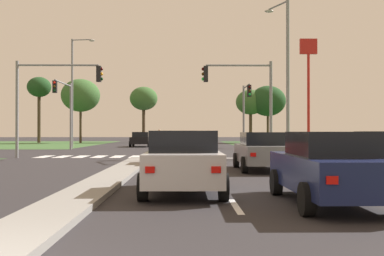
{
  "coord_description": "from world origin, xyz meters",
  "views": [
    {
      "loc": [
        2.44,
        -4.85,
        1.58
      ],
      "look_at": [
        2.91,
        27.28,
        1.82
      ],
      "focal_mm": 44.13,
      "sensor_mm": 36.0,
      "label": 1
    }
  ],
  "objects_px": {
    "treeline_third": "(144,99)",
    "treeline_fifth": "(268,101)",
    "traffic_signal_far_left": "(65,102)",
    "car_navy_second": "(330,167)",
    "car_black_third": "(141,139)",
    "car_silver_fourth": "(183,162)",
    "street_lamp_third": "(74,88)",
    "street_lamp_second": "(286,70)",
    "treeline_near": "(39,88)",
    "treeline_fourth": "(251,102)",
    "car_grey_fifth": "(261,151)",
    "traffic_signal_near_right": "(246,92)",
    "car_maroon_near": "(180,148)",
    "treeline_second": "(81,96)",
    "traffic_signal_near_left": "(49,91)",
    "fastfood_pole_sign": "(308,68)",
    "pedestrian_at_median": "(159,136)",
    "car_beige_sixth": "(371,141)",
    "traffic_signal_far_right": "(246,105)"
  },
  "relations": [
    {
      "from": "car_navy_second",
      "to": "street_lamp_third",
      "type": "relative_size",
      "value": 0.44
    },
    {
      "from": "car_black_third",
      "to": "treeline_fifth",
      "type": "xyz_separation_m",
      "value": [
        16.19,
        16.58,
        5.06
      ]
    },
    {
      "from": "traffic_signal_far_right",
      "to": "street_lamp_second",
      "type": "distance_m",
      "value": 12.61
    },
    {
      "from": "car_black_third",
      "to": "car_silver_fourth",
      "type": "relative_size",
      "value": 1.07
    },
    {
      "from": "car_grey_fifth",
      "to": "pedestrian_at_median",
      "type": "xyz_separation_m",
      "value": [
        -5.71,
        28.55,
        0.36
      ]
    },
    {
      "from": "car_navy_second",
      "to": "pedestrian_at_median",
      "type": "height_order",
      "value": "pedestrian_at_median"
    },
    {
      "from": "treeline_near",
      "to": "treeline_second",
      "type": "distance_m",
      "value": 6.46
    },
    {
      "from": "car_maroon_near",
      "to": "treeline_second",
      "type": "height_order",
      "value": "treeline_second"
    },
    {
      "from": "car_grey_fifth",
      "to": "treeline_fifth",
      "type": "distance_m",
      "value": 47.62
    },
    {
      "from": "traffic_signal_far_left",
      "to": "street_lamp_third",
      "type": "xyz_separation_m",
      "value": [
        -0.66,
        5.87,
        1.76
      ]
    },
    {
      "from": "street_lamp_third",
      "to": "pedestrian_at_median",
      "type": "relative_size",
      "value": 6.26
    },
    {
      "from": "traffic_signal_far_left",
      "to": "treeline_near",
      "type": "bearing_deg",
      "value": 111.22
    },
    {
      "from": "car_grey_fifth",
      "to": "treeline_third",
      "type": "xyz_separation_m",
      "value": [
        -9.1,
        49.0,
        5.5
      ]
    },
    {
      "from": "car_silver_fourth",
      "to": "treeline_fourth",
      "type": "relative_size",
      "value": 0.56
    },
    {
      "from": "street_lamp_second",
      "to": "fastfood_pole_sign",
      "type": "bearing_deg",
      "value": 71.99
    },
    {
      "from": "street_lamp_third",
      "to": "treeline_fifth",
      "type": "height_order",
      "value": "street_lamp_third"
    },
    {
      "from": "car_black_third",
      "to": "car_beige_sixth",
      "type": "bearing_deg",
      "value": 147.66
    },
    {
      "from": "traffic_signal_near_right",
      "to": "street_lamp_third",
      "type": "height_order",
      "value": "street_lamp_third"
    },
    {
      "from": "street_lamp_second",
      "to": "treeline_near",
      "type": "relative_size",
      "value": 1.0
    },
    {
      "from": "traffic_signal_near_right",
      "to": "treeline_fifth",
      "type": "xyz_separation_m",
      "value": [
        7.9,
        37.47,
        1.88
      ]
    },
    {
      "from": "treeline_third",
      "to": "treeline_second",
      "type": "bearing_deg",
      "value": -160.94
    },
    {
      "from": "traffic_signal_far_right",
      "to": "car_navy_second",
      "type": "bearing_deg",
      "value": -93.89
    },
    {
      "from": "treeline_fourth",
      "to": "street_lamp_third",
      "type": "bearing_deg",
      "value": -133.81
    },
    {
      "from": "car_grey_fifth",
      "to": "traffic_signal_near_right",
      "type": "relative_size",
      "value": 0.79
    },
    {
      "from": "traffic_signal_near_right",
      "to": "traffic_signal_far_left",
      "type": "distance_m",
      "value": 17.74
    },
    {
      "from": "traffic_signal_near_left",
      "to": "treeline_fifth",
      "type": "height_order",
      "value": "treeline_fifth"
    },
    {
      "from": "pedestrian_at_median",
      "to": "traffic_signal_near_left",
      "type": "bearing_deg",
      "value": -5.88
    },
    {
      "from": "street_lamp_second",
      "to": "street_lamp_third",
      "type": "distance_m",
      "value": 24.38
    },
    {
      "from": "traffic_signal_near_right",
      "to": "treeline_third",
      "type": "height_order",
      "value": "treeline_third"
    },
    {
      "from": "treeline_third",
      "to": "treeline_fifth",
      "type": "distance_m",
      "value": 17.74
    },
    {
      "from": "car_grey_fifth",
      "to": "street_lamp_third",
      "type": "bearing_deg",
      "value": 117.74
    },
    {
      "from": "pedestrian_at_median",
      "to": "treeline_second",
      "type": "bearing_deg",
      "value": -135.89
    },
    {
      "from": "car_silver_fourth",
      "to": "street_lamp_second",
      "type": "height_order",
      "value": "street_lamp_second"
    },
    {
      "from": "car_silver_fourth",
      "to": "street_lamp_second",
      "type": "relative_size",
      "value": 0.45
    },
    {
      "from": "car_navy_second",
      "to": "street_lamp_third",
      "type": "height_order",
      "value": "street_lamp_third"
    },
    {
      "from": "traffic_signal_far_left",
      "to": "treeline_fourth",
      "type": "xyz_separation_m",
      "value": [
        19.25,
        26.63,
        1.65
      ]
    },
    {
      "from": "traffic_signal_far_right",
      "to": "traffic_signal_near_right",
      "type": "relative_size",
      "value": 0.97
    },
    {
      "from": "traffic_signal_far_left",
      "to": "street_lamp_second",
      "type": "bearing_deg",
      "value": -36.86
    },
    {
      "from": "car_beige_sixth",
      "to": "traffic_signal_near_left",
      "type": "distance_m",
      "value": 24.65
    },
    {
      "from": "treeline_second",
      "to": "treeline_third",
      "type": "xyz_separation_m",
      "value": [
        8.44,
        2.92,
        -0.26
      ]
    },
    {
      "from": "car_navy_second",
      "to": "street_lamp_third",
      "type": "xyz_separation_m",
      "value": [
        -13.82,
        35.22,
        4.99
      ]
    },
    {
      "from": "traffic_signal_near_left",
      "to": "treeline_second",
      "type": "xyz_separation_m",
      "value": [
        -6.27,
        36.97,
        2.54
      ]
    },
    {
      "from": "car_grey_fifth",
      "to": "treeline_second",
      "type": "relative_size",
      "value": 0.52
    },
    {
      "from": "car_silver_fourth",
      "to": "traffic_signal_near_left",
      "type": "bearing_deg",
      "value": 116.51
    },
    {
      "from": "fastfood_pole_sign",
      "to": "treeline_fifth",
      "type": "bearing_deg",
      "value": 94.42
    },
    {
      "from": "traffic_signal_far_left",
      "to": "car_navy_second",
      "type": "bearing_deg",
      "value": -65.84
    },
    {
      "from": "pedestrian_at_median",
      "to": "car_maroon_near",
      "type": "bearing_deg",
      "value": 15.39
    },
    {
      "from": "traffic_signal_near_left",
      "to": "street_lamp_third",
      "type": "height_order",
      "value": "street_lamp_third"
    },
    {
      "from": "street_lamp_third",
      "to": "treeline_second",
      "type": "height_order",
      "value": "street_lamp_third"
    },
    {
      "from": "treeline_near",
      "to": "treeline_fifth",
      "type": "relative_size",
      "value": 1.16
    }
  ]
}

